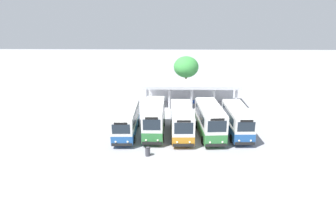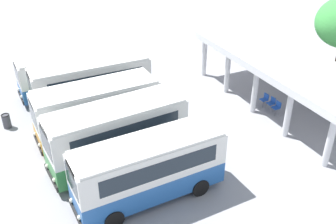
% 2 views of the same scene
% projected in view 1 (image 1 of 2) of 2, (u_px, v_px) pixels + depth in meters
% --- Properties ---
extents(ground_plane, '(180.00, 180.00, 0.00)m').
position_uv_depth(ground_plane, '(189.00, 144.00, 28.99)').
color(ground_plane, '#939399').
extents(city_bus_nearest_orange, '(2.46, 7.75, 2.98)m').
position_uv_depth(city_bus_nearest_orange, '(126.00, 120.00, 30.83)').
color(city_bus_nearest_orange, black).
rests_on(city_bus_nearest_orange, ground).
extents(city_bus_second_in_row, '(2.26, 7.49, 3.39)m').
position_uv_depth(city_bus_second_in_row, '(154.00, 118.00, 30.98)').
color(city_bus_second_in_row, black).
rests_on(city_bus_second_in_row, ground).
extents(city_bus_middle_cream, '(2.51, 7.14, 3.26)m').
position_uv_depth(city_bus_middle_cream, '(182.00, 121.00, 30.39)').
color(city_bus_middle_cream, black).
rests_on(city_bus_middle_cream, ground).
extents(city_bus_fourth_amber, '(2.76, 7.30, 3.44)m').
position_uv_depth(city_bus_fourth_amber, '(210.00, 120.00, 30.39)').
color(city_bus_fourth_amber, black).
rests_on(city_bus_fourth_amber, ground).
extents(city_bus_fifth_blue, '(2.41, 7.17, 3.14)m').
position_uv_depth(city_bus_fifth_blue, '(237.00, 120.00, 30.77)').
color(city_bus_fifth_blue, black).
rests_on(city_bus_fifth_blue, ground).
extents(terminal_canopy, '(13.87, 4.95, 3.40)m').
position_uv_depth(terminal_canopy, '(191.00, 87.00, 41.73)').
color(terminal_canopy, silver).
rests_on(terminal_canopy, ground).
extents(waiting_chair_end_by_column, '(0.46, 0.46, 0.86)m').
position_uv_depth(waiting_chair_end_by_column, '(189.00, 103.00, 41.17)').
color(waiting_chair_end_by_column, slate).
rests_on(waiting_chair_end_by_column, ground).
extents(waiting_chair_second_from_end, '(0.46, 0.46, 0.86)m').
position_uv_depth(waiting_chair_second_from_end, '(193.00, 103.00, 41.23)').
color(waiting_chair_second_from_end, slate).
rests_on(waiting_chair_second_from_end, ground).
extents(waiting_chair_middle_seat, '(0.46, 0.46, 0.86)m').
position_uv_depth(waiting_chair_middle_seat, '(197.00, 103.00, 41.16)').
color(waiting_chair_middle_seat, slate).
rests_on(waiting_chair_middle_seat, ground).
extents(roadside_tree_behind_canopy, '(4.08, 4.08, 6.47)m').
position_uv_depth(roadside_tree_behind_canopy, '(186.00, 67.00, 45.88)').
color(roadside_tree_behind_canopy, brown).
rests_on(roadside_tree_behind_canopy, ground).
extents(litter_bin_apron, '(0.49, 0.49, 0.90)m').
position_uv_depth(litter_bin_apron, '(148.00, 151.00, 26.38)').
color(litter_bin_apron, '#3F3F47').
rests_on(litter_bin_apron, ground).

